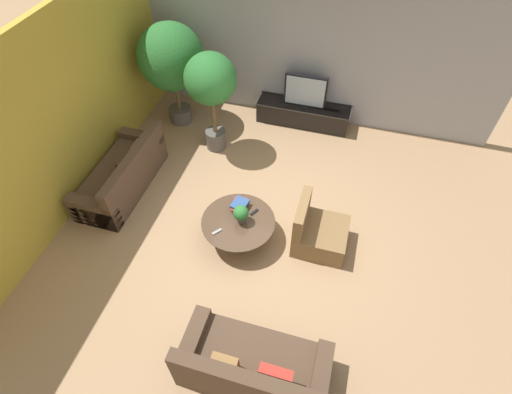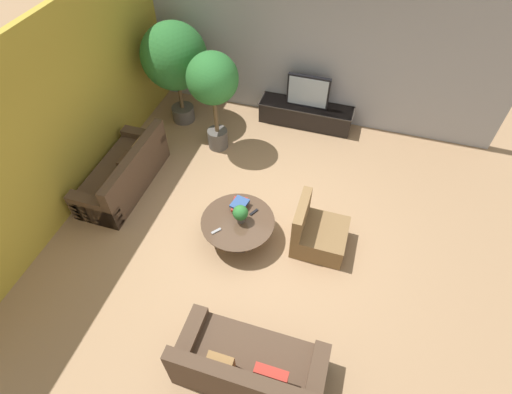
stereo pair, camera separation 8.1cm
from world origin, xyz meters
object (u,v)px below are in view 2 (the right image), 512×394
television (308,92)px  armchair_wicker (317,233)px  couch_by_wall (124,174)px  potted_palm_corner (213,83)px  couch_near_entry (249,368)px  media_console (306,114)px  potted_plant_tabletop (240,213)px  potted_palm_tall (174,58)px  coffee_table (238,226)px

television → armchair_wicker: bearing=-74.3°
couch_by_wall → potted_palm_corner: potted_palm_corner is taller
television → couch_near_entry: bearing=-85.0°
media_console → potted_plant_tabletop: bearing=-95.9°
media_console → potted_palm_tall: bearing=-166.0°
coffee_table → potted_palm_tall: (-2.12, 2.60, 1.11)m
coffee_table → couch_near_entry: 2.17m
coffee_table → couch_by_wall: 2.34m
potted_palm_corner → potted_plant_tabletop: potted_palm_corner is taller
media_console → couch_by_wall: 3.81m
couch_by_wall → potted_palm_tall: bearing=175.3°
couch_by_wall → potted_plant_tabletop: bearing=78.2°
armchair_wicker → potted_palm_corner: potted_palm_corner is taller
television → couch_by_wall: 3.84m
couch_near_entry → potted_palm_corner: (-1.94, 4.00, 1.14)m
media_console → potted_palm_corner: potted_palm_corner is taller
potted_palm_corner → potted_plant_tabletop: bearing=-59.9°
couch_near_entry → potted_palm_corner: 4.59m
potted_plant_tabletop → television: bearing=84.1°
television → couch_by_wall: bearing=-134.4°
couch_near_entry → potted_palm_tall: size_ratio=0.86×
potted_palm_corner → couch_by_wall: bearing=-128.3°
potted_palm_tall → armchair_wicker: bearing=-35.4°
coffee_table → potted_palm_corner: potted_palm_corner is taller
couch_near_entry → couch_by_wall: bearing=-38.7°
television → armchair_wicker: television is taller
coffee_table → couch_by_wall: (-2.29, 0.50, -0.01)m
television → potted_plant_tabletop: 3.23m
coffee_table → potted_palm_tall: bearing=129.2°
television → potted_plant_tabletop: bearing=-95.9°
couch_near_entry → potted_plant_tabletop: 2.19m
media_console → couch_near_entry: size_ratio=1.08×
potted_palm_tall → couch_by_wall: bearing=-94.7°
television → media_console: bearing=90.0°
television → coffee_table: 3.27m
couch_by_wall → potted_plant_tabletop: size_ratio=6.17×
coffee_table → potted_palm_corner: (-1.11, 2.00, 1.13)m
coffee_table → potted_plant_tabletop: bearing=17.7°
coffee_table → potted_palm_corner: size_ratio=0.58×
couch_by_wall → armchair_wicker: bearing=85.6°
armchair_wicker → potted_plant_tabletop: armchair_wicker is taller
couch_near_entry → armchair_wicker: (0.38, 2.24, -0.01)m
television → couch_near_entry: size_ratio=0.47×
armchair_wicker → potted_plant_tabletop: (-1.17, -0.22, 0.32)m
potted_palm_tall → potted_plant_tabletop: potted_palm_tall is taller
couch_by_wall → television: bearing=135.6°
television → couch_near_entry: 5.26m
potted_palm_tall → potted_plant_tabletop: (2.16, -2.58, -0.81)m
potted_palm_corner → potted_palm_tall: bearing=149.3°
armchair_wicker → potted_palm_corner: bearing=52.7°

